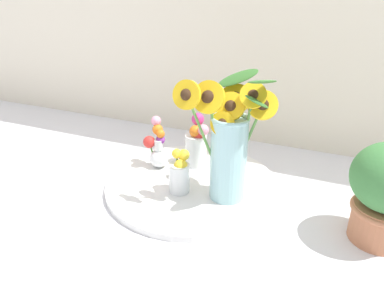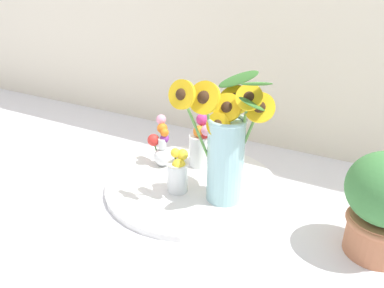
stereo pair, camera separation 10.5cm
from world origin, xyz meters
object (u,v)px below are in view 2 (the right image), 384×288
vase_small_center (178,171)px  vase_small_back (201,143)px  mason_jar_sunflowers (226,145)px  vase_bulb_right (161,146)px  serving_tray (192,185)px

vase_small_center → vase_small_back: vase_small_back is taller
vase_small_center → vase_small_back: 0.17m
mason_jar_sunflowers → vase_small_back: bearing=136.0°
vase_small_center → vase_bulb_right: size_ratio=0.79×
vase_small_center → vase_bulb_right: (-0.13, 0.11, 0.01)m
mason_jar_sunflowers → vase_small_center: 0.17m
serving_tray → mason_jar_sunflowers: 0.21m
mason_jar_sunflowers → vase_bulb_right: 0.29m
mason_jar_sunflowers → vase_small_back: size_ratio=2.13×
serving_tray → vase_small_center: vase_small_center is taller
vase_bulb_right → serving_tray: bearing=-20.7°
serving_tray → mason_jar_sunflowers: (0.12, -0.03, 0.17)m
mason_jar_sunflowers → vase_bulb_right: bearing=161.9°
vase_small_back → vase_bulb_right: bearing=-152.8°
vase_bulb_right → vase_small_back: (0.11, 0.06, 0.01)m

